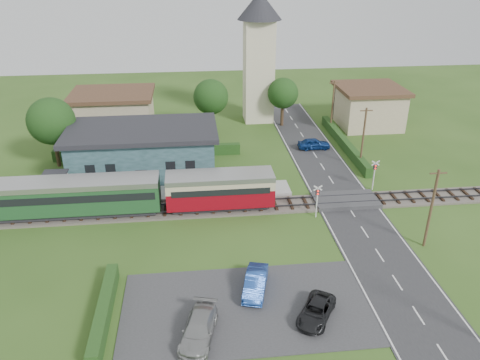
{
  "coord_description": "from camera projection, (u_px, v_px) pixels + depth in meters",
  "views": [
    {
      "loc": [
        -4.57,
        -36.91,
        22.08
      ],
      "look_at": [
        -0.19,
        4.0,
        2.01
      ],
      "focal_mm": 35.0,
      "sensor_mm": 36.0,
      "label": 1
    }
  ],
  "objects": [
    {
      "name": "ground",
      "position": [
        247.0,
        218.0,
        43.1
      ],
      "size": [
        120.0,
        120.0,
        0.0
      ],
      "primitive_type": "plane",
      "color": "#2D4C19"
    },
    {
      "name": "utility_pole_d",
      "position": [
        332.0,
        106.0,
        62.53
      ],
      "size": [
        1.4,
        0.22,
        7.0
      ],
      "color": "#473321",
      "rests_on": "ground"
    },
    {
      "name": "church_tower",
      "position": [
        259.0,
        48.0,
        64.12
      ],
      "size": [
        6.0,
        6.0,
        17.6
      ],
      "color": "beige",
      "rests_on": "ground"
    },
    {
      "name": "hedge_carpark",
      "position": [
        104.0,
        311.0,
        31.06
      ],
      "size": [
        0.8,
        9.0,
        1.2
      ],
      "primitive_type": "cube",
      "color": "#193814",
      "rests_on": "ground"
    },
    {
      "name": "crossing_deck",
      "position": [
        346.0,
        200.0,
        45.74
      ],
      "size": [
        6.2,
        3.4,
        0.45
      ],
      "primitive_type": "cube",
      "color": "#333335",
      "rests_on": "ground"
    },
    {
      "name": "pedestrian_near",
      "position": [
        197.0,
        182.0,
        46.77
      ],
      "size": [
        0.79,
        0.63,
        1.9
      ],
      "primitive_type": "imported",
      "rotation": [
        0.0,
        0.0,
        2.86
      ],
      "color": "gray",
      "rests_on": "platform"
    },
    {
      "name": "utility_pole_b",
      "position": [
        431.0,
        208.0,
        37.5
      ],
      "size": [
        1.4,
        0.22,
        7.0
      ],
      "color": "#473321",
      "rests_on": "ground"
    },
    {
      "name": "house_west",
      "position": [
        114.0,
        112.0,
        62.78
      ],
      "size": [
        10.8,
        8.8,
        5.5
      ],
      "color": "tan",
      "rests_on": "ground"
    },
    {
      "name": "railway_track",
      "position": [
        244.0,
        207.0,
        44.84
      ],
      "size": [
        76.0,
        3.2,
        0.49
      ],
      "color": "#4C443D",
      "rests_on": "ground"
    },
    {
      "name": "train",
      "position": [
        34.0,
        198.0,
        42.11
      ],
      "size": [
        43.2,
        2.9,
        3.4
      ],
      "color": "#232328",
      "rests_on": "ground"
    },
    {
      "name": "utility_pole_c",
      "position": [
        363.0,
        137.0,
        51.8
      ],
      "size": [
        1.4,
        0.22,
        7.0
      ],
      "color": "#473321",
      "rests_on": "ground"
    },
    {
      "name": "crossing_signal_near",
      "position": [
        317.0,
        196.0,
        42.41
      ],
      "size": [
        0.84,
        0.28,
        3.28
      ],
      "color": "silver",
      "rests_on": "ground"
    },
    {
      "name": "streetlamp_east",
      "position": [
        334.0,
        99.0,
        67.43
      ],
      "size": [
        0.3,
        0.3,
        5.15
      ],
      "color": "#3F3F47",
      "rests_on": "ground"
    },
    {
      "name": "tree_a",
      "position": [
        51.0,
        121.0,
        51.34
      ],
      "size": [
        5.2,
        5.2,
        8.0
      ],
      "color": "#332316",
      "rests_on": "ground"
    },
    {
      "name": "car_park_silver",
      "position": [
        199.0,
        330.0,
        29.35
      ],
      "size": [
        2.97,
        5.0,
        1.36
      ],
      "primitive_type": "imported",
      "rotation": [
        0.0,
        0.0,
        -0.24
      ],
      "color": "gray",
      "rests_on": "car_park"
    },
    {
      "name": "hedge_roadside",
      "position": [
        344.0,
        143.0,
        58.49
      ],
      "size": [
        0.8,
        18.0,
        1.2
      ],
      "primitive_type": "cube",
      "color": "#193814",
      "rests_on": "ground"
    },
    {
      "name": "car_park_blue",
      "position": [
        256.0,
        283.0,
        33.52
      ],
      "size": [
        2.47,
        4.39,
        1.37
      ],
      "primitive_type": "imported",
      "rotation": [
        0.0,
        0.0,
        -0.26
      ],
      "color": "#1F489F",
      "rests_on": "car_park"
    },
    {
      "name": "streetlamp_west",
      "position": [
        50.0,
        124.0,
        57.53
      ],
      "size": [
        0.3,
        0.3,
        5.15
      ],
      "color": "#3F3F47",
      "rests_on": "ground"
    },
    {
      "name": "equipment_hut",
      "position": [
        56.0,
        186.0,
        45.26
      ],
      "size": [
        2.3,
        2.3,
        2.55
      ],
      "color": "beige",
      "rests_on": "platform"
    },
    {
      "name": "platform",
      "position": [
        141.0,
        195.0,
        46.69
      ],
      "size": [
        30.0,
        3.0,
        0.45
      ],
      "primitive_type": "cube",
      "color": "gray",
      "rests_on": "ground"
    },
    {
      "name": "car_park",
      "position": [
        246.0,
        308.0,
        32.21
      ],
      "size": [
        17.0,
        9.0,
        0.08
      ],
      "primitive_type": "cube",
      "color": "#333335",
      "rests_on": "ground"
    },
    {
      "name": "car_park_dark",
      "position": [
        316.0,
        311.0,
        31.04
      ],
      "size": [
        3.64,
        4.34,
        1.1
      ],
      "primitive_type": "imported",
      "rotation": [
        0.0,
        0.0,
        -0.55
      ],
      "color": "black",
      "rests_on": "car_park"
    },
    {
      "name": "tree_b",
      "position": [
        211.0,
        97.0,
        61.26
      ],
      "size": [
        4.6,
        4.6,
        7.34
      ],
      "color": "#332316",
      "rests_on": "ground"
    },
    {
      "name": "crossing_signal_far",
      "position": [
        375.0,
        171.0,
        47.39
      ],
      "size": [
        0.84,
        0.28,
        3.28
      ],
      "color": "silver",
      "rests_on": "ground"
    },
    {
      "name": "house_east",
      "position": [
        368.0,
        106.0,
        65.23
      ],
      "size": [
        8.8,
        8.8,
        5.5
      ],
      "color": "tan",
      "rests_on": "ground"
    },
    {
      "name": "car_on_road",
      "position": [
        314.0,
        144.0,
        57.97
      ],
      "size": [
        3.98,
        1.61,
        1.35
      ],
      "primitive_type": "imported",
      "rotation": [
        0.0,
        0.0,
        1.57
      ],
      "color": "navy",
      "rests_on": "road"
    },
    {
      "name": "road",
      "position": [
        352.0,
        212.0,
        44.04
      ],
      "size": [
        6.0,
        70.0,
        0.05
      ],
      "primitive_type": "cube",
      "color": "#28282B",
      "rests_on": "ground"
    },
    {
      "name": "tree_c",
      "position": [
        283.0,
        93.0,
        64.17
      ],
      "size": [
        4.2,
        4.2,
        6.78
      ],
      "color": "#332316",
      "rests_on": "ground"
    },
    {
      "name": "station_building",
      "position": [
        144.0,
        151.0,
        50.79
      ],
      "size": [
        16.0,
        9.0,
        5.3
      ],
      "color": "#244442",
      "rests_on": "ground"
    },
    {
      "name": "pedestrian_far",
      "position": [
        88.0,
        186.0,
        45.94
      ],
      "size": [
        0.79,
        0.97,
        1.84
      ],
      "primitive_type": "imported",
      "rotation": [
        0.0,
        0.0,
        1.46
      ],
      "color": "gray",
      "rests_on": "platform"
    },
    {
      "name": "hedge_station",
      "position": [
        148.0,
        152.0,
        55.71
      ],
      "size": [
        22.0,
        0.8,
        1.3
      ],
      "primitive_type": "cube",
      "color": "#193814",
      "rests_on": "ground"
    }
  ]
}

